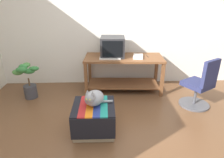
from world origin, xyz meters
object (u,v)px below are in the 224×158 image
Objects in this scene: keyboard at (110,58)px; office_chair at (200,86)px; book at (138,56)px; stapler at (140,58)px; tv_monitor at (113,47)px; potted_plant at (28,80)px; desk at (124,67)px; cat at (94,98)px; ottoman_with_blanket at (94,118)px.

keyboard is 0.45× the size of office_chair.
book is (0.55, 0.07, 0.01)m from keyboard.
stapler is at bearing -62.18° from office_chair.
tv_monitor is 1.72m from potted_plant.
desk is 1.84m from potted_plant.
stapler is (0.51, -0.23, -0.17)m from tv_monitor.
desk is at bearing 178.03° from book.
keyboard is 1.25m from cat.
desk is at bearing 68.39° from ottoman_with_blanket.
cat is at bearing -13.07° from office_chair.
tv_monitor is 1.71× the size of book.
desk is 3.24× the size of tv_monitor.
office_chair is at bearing -27.95° from desk.
tv_monitor is at bearing 99.91° from cat.
tv_monitor reaches higher than keyboard.
tv_monitor is 1.75m from office_chair.
desk is 0.37m from book.
cat is at bearing -39.16° from potted_plant.
book is 1.62m from ottoman_with_blanket.
keyboard is 0.91× the size of cat.
book is at bearing 20.43° from stapler.
ottoman_with_blanket is at bearing -108.74° from desk.
cat is 0.66× the size of potted_plant.
keyboard is 1.42× the size of book.
ottoman_with_blanket is 1.90m from office_chair.
desk is 14.25× the size of stapler.
cat is (-0.26, -1.21, -0.20)m from keyboard.
office_chair is at bearing -25.72° from tv_monitor.
keyboard is at bearing 97.78° from stapler.
office_chair is (1.25, -0.75, -0.10)m from desk.
tv_monitor is 0.72× the size of potted_plant.
potted_plant is at bearing -172.35° from keyboard.
office_chair is (3.06, -0.45, 0.02)m from potted_plant.
desk is at bearing 70.44° from stapler.
stapler reaches higher than cat.
tv_monitor reaches higher than stapler.
keyboard is at bearing 77.84° from ottoman_with_blanket.
stapler reaches higher than ottoman_with_blanket.
stapler is at bearing 3.24° from potted_plant.
keyboard is at bearing 5.97° from potted_plant.
cat is 1.66m from potted_plant.
stapler is at bearing -70.42° from book.
book is (0.27, -0.06, 0.24)m from desk.
office_chair reaches higher than stapler.
keyboard is 0.57m from stapler.
tv_monitor is 0.53m from book.
stapler is at bearing -21.73° from tv_monitor.
potted_plant is at bearing 140.15° from ottoman_with_blanket.
office_chair reaches higher than cat.
cat is (-0.31, -1.40, -0.38)m from tv_monitor.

